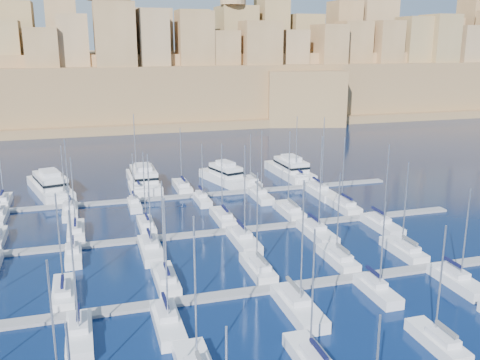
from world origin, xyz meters
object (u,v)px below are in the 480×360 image
object	(u,v)px
motor_yacht_a	(50,185)
motor_yacht_b	(143,179)
motor_yacht_c	(225,175)
sailboat_4	(438,341)
motor_yacht_d	(290,169)

from	to	relation	value
motor_yacht_a	motor_yacht_b	distance (m)	19.02
motor_yacht_b	motor_yacht_c	bearing A→B (deg)	-5.78
motor_yacht_a	motor_yacht_c	world-z (taller)	same
sailboat_4	motor_yacht_a	xyz separation A→B (m)	(-40.57, 71.77, 0.99)
sailboat_4	motor_yacht_c	size ratio (longest dim) A/B	0.85
motor_yacht_c	motor_yacht_d	size ratio (longest dim) A/B	0.86
motor_yacht_a	motor_yacht_b	world-z (taller)	same
sailboat_4	motor_yacht_d	bearing A→B (deg)	80.35
motor_yacht_b	motor_yacht_d	distance (m)	33.67
sailboat_4	motor_yacht_b	size ratio (longest dim) A/B	0.71
motor_yacht_d	sailboat_4	bearing A→B (deg)	-99.65
motor_yacht_a	motor_yacht_b	xyz separation A→B (m)	(19.01, -0.22, 0.00)
motor_yacht_a	motor_yacht_d	size ratio (longest dim) A/B	1.10
motor_yacht_b	motor_yacht_d	size ratio (longest dim) A/B	1.03
motor_yacht_c	motor_yacht_a	bearing A→B (deg)	176.87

